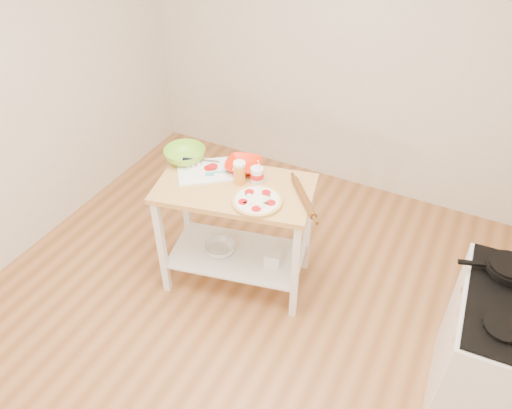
{
  "coord_description": "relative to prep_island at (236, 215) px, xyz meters",
  "views": [
    {
      "loc": [
        1.12,
        -1.79,
        2.93
      ],
      "look_at": [
        -0.1,
        0.6,
        0.79
      ],
      "focal_mm": 35.0,
      "sensor_mm": 36.0,
      "label": 1
    }
  ],
  "objects": [
    {
      "name": "gas_stove",
      "position": [
        1.9,
        -0.27,
        -0.17
      ],
      "size": [
        0.74,
        0.86,
        1.11
      ],
      "rotation": [
        0.0,
        0.0,
        0.05
      ],
      "color": "white",
      "rests_on": "ground"
    },
    {
      "name": "cutting_board",
      "position": [
        -0.27,
        0.06,
        0.26
      ],
      "size": [
        0.5,
        0.48,
        0.04
      ],
      "rotation": [
        0.0,
        0.0,
        0.65
      ],
      "color": "white",
      "rests_on": "prep_island"
    },
    {
      "name": "spatula",
      "position": [
        -0.19,
        0.06,
        0.27
      ],
      "size": [
        0.13,
        0.11,
        0.01
      ],
      "rotation": [
        0.0,
        0.0,
        0.46
      ],
      "color": "#36B6A8",
      "rests_on": "cutting_board"
    },
    {
      "name": "rolling_pin",
      "position": [
        0.48,
        0.07,
        0.28
      ],
      "size": [
        0.3,
        0.35,
        0.05
      ],
      "primitive_type": "cylinder",
      "rotation": [
        1.57,
        0.0,
        0.7
      ],
      "color": "brown",
      "rests_on": "prep_island"
    },
    {
      "name": "orange_bowl",
      "position": [
        -0.04,
        0.21,
        0.29
      ],
      "size": [
        0.31,
        0.31,
        0.06
      ],
      "primitive_type": "imported",
      "rotation": [
        0.0,
        0.0,
        0.24
      ],
      "color": "red",
      "rests_on": "prep_island"
    },
    {
      "name": "knife",
      "position": [
        -0.4,
        0.13,
        0.27
      ],
      "size": [
        0.26,
        0.11,
        0.01
      ],
      "rotation": [
        0.0,
        0.0,
        0.3
      ],
      "color": "silver",
      "rests_on": "cutting_board"
    },
    {
      "name": "room_shell",
      "position": [
        0.26,
        -0.59,
        0.71
      ],
      "size": [
        4.04,
        4.54,
        2.74
      ],
      "color": "#AA6F3F",
      "rests_on": "ground"
    },
    {
      "name": "skillet",
      "position": [
        1.73,
        -0.06,
        0.33
      ],
      "size": [
        0.38,
        0.25,
        0.03
      ],
      "rotation": [
        0.0,
        0.0,
        0.3
      ],
      "color": "black",
      "rests_on": "gas_stove"
    },
    {
      "name": "prep_island",
      "position": [
        0.0,
        0.0,
        0.0
      ],
      "size": [
        1.18,
        0.81,
        0.9
      ],
      "rotation": [
        0.0,
        0.0,
        0.22
      ],
      "color": "tan",
      "rests_on": "ground"
    },
    {
      "name": "shelf_bin",
      "position": [
        0.29,
        0.03,
        -0.33
      ],
      "size": [
        0.13,
        0.13,
        0.11
      ],
      "primitive_type": "cube",
      "rotation": [
        0.0,
        0.0,
        0.22
      ],
      "color": "white",
      "rests_on": "prep_island"
    },
    {
      "name": "beer_pint",
      "position": [
        0.01,
        0.05,
        0.34
      ],
      "size": [
        0.08,
        0.08,
        0.17
      ],
      "color": "orange",
      "rests_on": "prep_island"
    },
    {
      "name": "shelf_glass_bowl",
      "position": [
        -0.12,
        -0.04,
        -0.35
      ],
      "size": [
        0.25,
        0.25,
        0.07
      ],
      "primitive_type": "imported",
      "rotation": [
        0.0,
        0.0,
        0.08
      ],
      "color": "silver",
      "rests_on": "prep_island"
    },
    {
      "name": "pizza",
      "position": [
        0.22,
        -0.09,
        0.27
      ],
      "size": [
        0.33,
        0.33,
        0.05
      ],
      "rotation": [
        0.0,
        0.0,
        -0.16
      ],
      "color": "#E2B860",
      "rests_on": "prep_island"
    },
    {
      "name": "yogurt_tub",
      "position": [
        0.11,
        0.12,
        0.31
      ],
      "size": [
        0.09,
        0.09,
        0.2
      ],
      "color": "white",
      "rests_on": "prep_island"
    },
    {
      "name": "green_bowl",
      "position": [
        -0.48,
        0.12,
        0.3
      ],
      "size": [
        0.41,
        0.41,
        0.09
      ],
      "primitive_type": "imported",
      "rotation": [
        0.0,
        0.0,
        0.52
      ],
      "color": "#7FC831",
      "rests_on": "prep_island"
    }
  ]
}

